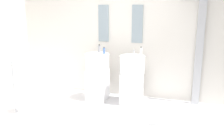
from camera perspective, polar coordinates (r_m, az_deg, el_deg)
The scene contains 11 objects.
rear_partition at distance 5.12m, azimuth 2.11°, elevation 6.61°, with size 4.80×0.10×2.60m, color silver.
pedestal_sink_left at distance 4.95m, azimuth -3.45°, elevation -2.81°, with size 0.48×0.48×1.06m.
pedestal_sink_right at distance 4.75m, azimuth 4.74°, elevation -3.52°, with size 0.48×0.48×1.06m.
vanity_mirror_left at distance 5.14m, azimuth -2.01°, elevation 9.37°, with size 0.22×0.03×0.76m, color #8C9EA8.
vanity_mirror_right at distance 4.95m, azimuth 6.01°, elevation 9.16°, with size 0.22×0.03×0.76m, color #8C9EA8.
shower_column at distance 4.86m, azimuth 19.76°, elevation 2.86°, with size 0.49×0.24×2.05m.
lounge_chair at distance 3.56m, azimuth 10.90°, elevation -12.62°, with size 1.01×1.01×0.65m.
towel_rack at distance 4.54m, azimuth -20.86°, elevation -3.77°, with size 0.37×0.22×0.95m.
soap_bottle_blue at distance 4.82m, azimuth -1.88°, elevation 2.92°, with size 0.04×0.04×0.14m.
soap_bottle_white at distance 4.60m, azimuth 6.88°, elevation 2.62°, with size 0.04×0.04×0.19m.
soap_bottle_grey at distance 4.96m, azimuth -3.00°, elevation 3.37°, with size 0.06×0.06×0.17m.
Camera 1 is at (1.35, -3.26, 1.88)m, focal length 38.64 mm.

